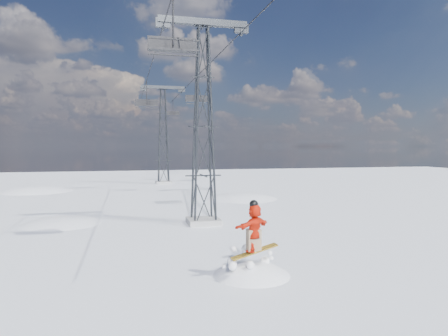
{
  "coord_description": "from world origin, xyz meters",
  "views": [
    {
      "loc": [
        -3.41,
        -14.06,
        4.39
      ],
      "look_at": [
        1.0,
        3.92,
        3.39
      ],
      "focal_mm": 32.0,
      "sensor_mm": 36.0,
      "label": 1
    }
  ],
  "objects_px": {
    "lift_tower_near": "(203,127)",
    "lift_chair_near": "(173,45)",
    "snowboarder_jump": "(251,322)",
    "lift_tower_far": "(163,137)"
  },
  "relations": [
    {
      "from": "lift_tower_far",
      "to": "lift_tower_near",
      "type": "bearing_deg",
      "value": -90.0
    },
    {
      "from": "lift_tower_near",
      "to": "lift_tower_far",
      "type": "xyz_separation_m",
      "value": [
        0.0,
        25.0,
        0.0
      ]
    },
    {
      "from": "snowboarder_jump",
      "to": "lift_chair_near",
      "type": "height_order",
      "value": "lift_chair_near"
    },
    {
      "from": "lift_tower_near",
      "to": "snowboarder_jump",
      "type": "distance_m",
      "value": 11.69
    },
    {
      "from": "lift_tower_near",
      "to": "snowboarder_jump",
      "type": "height_order",
      "value": "lift_tower_near"
    },
    {
      "from": "lift_tower_near",
      "to": "lift_tower_far",
      "type": "relative_size",
      "value": 1.0
    },
    {
      "from": "snowboarder_jump",
      "to": "lift_tower_far",
      "type": "bearing_deg",
      "value": 89.83
    },
    {
      "from": "lift_tower_far",
      "to": "snowboarder_jump",
      "type": "height_order",
      "value": "lift_tower_far"
    },
    {
      "from": "lift_tower_near",
      "to": "lift_chair_near",
      "type": "bearing_deg",
      "value": -115.19
    },
    {
      "from": "lift_tower_far",
      "to": "snowboarder_jump",
      "type": "relative_size",
      "value": 1.74
    }
  ]
}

